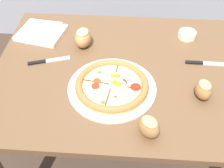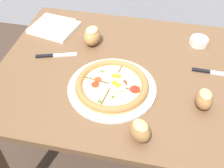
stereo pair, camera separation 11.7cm
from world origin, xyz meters
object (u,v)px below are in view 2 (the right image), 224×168
pizza (112,86)px  bread_piece_mid (140,130)px  napkin_folded (54,27)px  bread_piece_far (92,36)px  dining_table (123,87)px  knife_main (56,55)px  bread_piece_near (204,99)px  ramekin_bowl (199,41)px  knife_spare (213,72)px

pizza → bread_piece_mid: size_ratio=3.32×
napkin_folded → bread_piece_far: size_ratio=2.31×
napkin_folded → pizza: bearing=-43.2°
dining_table → knife_main: size_ratio=5.98×
bread_piece_near → bread_piece_far: size_ratio=0.86×
ramekin_bowl → bread_piece_mid: 0.65m
pizza → knife_main: (-0.31, 0.16, -0.02)m
bread_piece_mid → napkin_folded: bearing=132.6°
dining_table → knife_main: (-0.34, 0.03, 0.12)m
knife_spare → bread_piece_far: bearing=171.3°
dining_table → bread_piece_near: 0.40m
bread_piece_near → knife_spare: 0.22m
pizza → knife_spare: bearing=24.4°
dining_table → bread_piece_far: bread_piece_far is taller
knife_main → ramekin_bowl: bearing=1.6°
dining_table → napkin_folded: napkin_folded is taller
ramekin_bowl → knife_main: ramekin_bowl is taller
bread_piece_far → bread_piece_mid: bearing=-58.7°
dining_table → bread_piece_mid: (0.12, -0.35, 0.15)m
napkin_folded → knife_spare: size_ratio=1.37×
pizza → bread_piece_far: (-0.16, 0.29, 0.03)m
bread_piece_mid → bread_piece_far: bearing=121.3°
bread_piece_mid → pizza: bearing=123.8°
bread_piece_far → ramekin_bowl: bearing=11.5°
bread_piece_near → bread_piece_mid: (-0.23, -0.20, 0.00)m
bread_piece_far → pizza: bearing=-60.7°
pizza → napkin_folded: (-0.40, 0.37, -0.00)m
bread_piece_far → dining_table: bearing=-40.2°
dining_table → pizza: 0.19m
bread_piece_near → bread_piece_mid: bearing=-138.2°
knife_main → bread_piece_near: bearing=-32.5°
dining_table → ramekin_bowl: ramekin_bowl is taller
pizza → knife_spare: 0.47m
bread_piece_mid → knife_spare: size_ratio=0.59×
pizza → ramekin_bowl: bearing=47.9°
dining_table → knife_spare: knife_spare is taller
ramekin_bowl → bread_piece_mid: size_ratio=0.83×
napkin_folded → knife_main: bearing=-67.8°
bread_piece_far → knife_main: (-0.15, -0.13, -0.04)m
ramekin_bowl → knife_spare: bearing=-72.7°
ramekin_bowl → napkin_folded: size_ratio=0.36×
ramekin_bowl → bread_piece_far: bearing=-168.5°
pizza → dining_table: bearing=77.9°
bread_piece_far → bread_piece_near: bearing=-30.0°
pizza → bread_piece_far: 0.34m
bread_piece_near → knife_main: (-0.68, 0.18, -0.04)m
napkin_folded → knife_main: (0.09, -0.21, -0.01)m
napkin_folded → bread_piece_near: bearing=-27.0°
bread_piece_far → napkin_folded: bearing=160.6°
napkin_folded → bread_piece_near: size_ratio=2.68×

